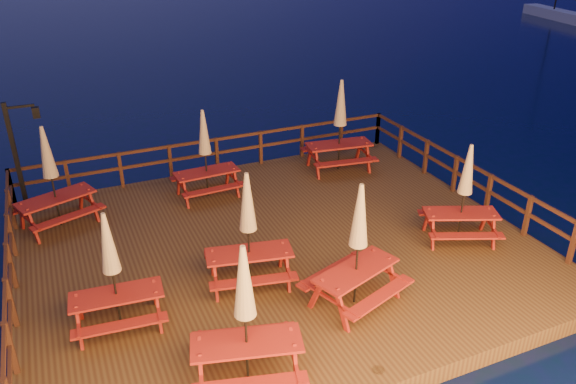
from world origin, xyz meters
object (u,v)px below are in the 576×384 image
(lamp_post, at_px, (20,146))
(picnic_table_2, at_px, (358,244))
(sailboat, at_px, (558,15))
(picnic_table_0, at_px, (51,176))
(picnic_table_1, at_px, (245,314))

(lamp_post, relative_size, picnic_table_2, 1.10)
(lamp_post, bearing_deg, sailboat, 25.35)
(picnic_table_0, height_order, picnic_table_2, picnic_table_2)
(sailboat, distance_m, picnic_table_1, 46.02)
(sailboat, relative_size, picnic_table_2, 4.13)
(lamp_post, distance_m, picnic_table_2, 9.43)
(sailboat, distance_m, picnic_table_2, 43.14)
(sailboat, xyz_separation_m, picnic_table_1, (-36.93, -27.42, 1.42))
(picnic_table_1, bearing_deg, picnic_table_0, 125.18)
(sailboat, bearing_deg, picnic_table_2, -132.85)
(sailboat, distance_m, picnic_table_0, 44.50)
(picnic_table_1, xyz_separation_m, picnic_table_2, (2.76, 1.12, 0.02))
(picnic_table_1, bearing_deg, picnic_table_2, 36.99)
(lamp_post, distance_m, picnic_table_0, 1.55)
(picnic_table_0, xyz_separation_m, picnic_table_1, (2.60, -7.03, -0.01))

